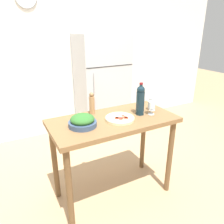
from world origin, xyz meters
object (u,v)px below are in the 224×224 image
at_px(wine_glass_far, 152,102).
at_px(salad_bowl, 83,121).
at_px(wine_bottle, 140,100).
at_px(pepper_mill, 92,104).
at_px(refrigerator, 102,85).
at_px(homemade_pizza, 120,118).
at_px(wine_glass_near, 152,105).

distance_m(wine_glass_far, salad_bowl, 0.80).
bearing_deg(wine_glass_far, wine_bottle, -168.92).
xyz_separation_m(wine_glass_far, pepper_mill, (-0.60, 0.21, 0.01)).
bearing_deg(wine_glass_far, refrigerator, 85.31).
height_order(salad_bowl, homemade_pizza, salad_bowl).
relative_size(wine_bottle, wine_glass_far, 2.38).
height_order(wine_glass_near, pepper_mill, pepper_mill).
bearing_deg(salad_bowl, wine_bottle, -0.63).
relative_size(refrigerator, salad_bowl, 6.43).
bearing_deg(homemade_pizza, wine_glass_near, -4.53).
distance_m(wine_bottle, pepper_mill, 0.49).
relative_size(pepper_mill, homemade_pizza, 0.81).
distance_m(refrigerator, pepper_mill, 1.47).
bearing_deg(refrigerator, wine_bottle, -101.35).
xyz_separation_m(refrigerator, salad_bowl, (-0.92, -1.51, 0.13)).
bearing_deg(salad_bowl, wine_glass_near, -4.59).
bearing_deg(wine_bottle, homemade_pizza, -174.66).
bearing_deg(wine_glass_near, refrigerator, 82.72).
height_order(wine_bottle, wine_glass_near, wine_bottle).
relative_size(salad_bowl, homemade_pizza, 0.91).
xyz_separation_m(pepper_mill, homemade_pizza, (0.17, -0.27, -0.09)).
height_order(wine_bottle, salad_bowl, wine_bottle).
relative_size(pepper_mill, salad_bowl, 0.89).
bearing_deg(wine_bottle, refrigerator, 78.65).
xyz_separation_m(wine_glass_near, salad_bowl, (-0.72, 0.06, -0.05)).
bearing_deg(salad_bowl, refrigerator, 58.74).
relative_size(wine_bottle, salad_bowl, 1.30).
xyz_separation_m(wine_glass_far, homemade_pizza, (-0.43, -0.06, -0.08)).
distance_m(refrigerator, wine_glass_near, 1.59).
bearing_deg(homemade_pizza, salad_bowl, 175.36).
height_order(wine_glass_near, homemade_pizza, wine_glass_near).
xyz_separation_m(refrigerator, homemade_pizza, (-0.55, -1.54, 0.09)).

